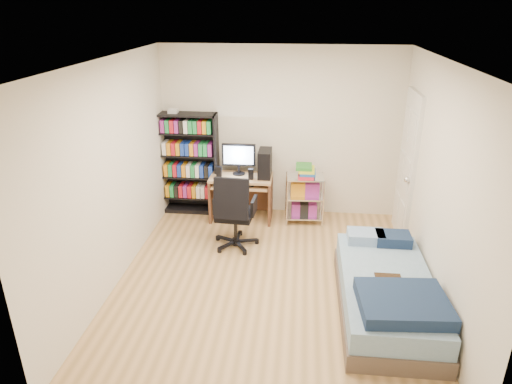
# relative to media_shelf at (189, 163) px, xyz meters

# --- Properties ---
(room) EXTENTS (3.58, 4.08, 2.58)m
(room) POSITION_rel_media_shelf_xyz_m (1.35, -1.84, 0.46)
(room) COLOR tan
(room) RESTS_ON ground
(media_shelf) EXTENTS (0.87, 0.29, 1.61)m
(media_shelf) POSITION_rel_media_shelf_xyz_m (0.00, 0.00, 0.00)
(media_shelf) COLOR black
(media_shelf) RESTS_ON room
(computer_desk) EXTENTS (0.90, 0.52, 1.14)m
(computer_desk) POSITION_rel_media_shelf_xyz_m (0.90, -0.15, -0.18)
(computer_desk) COLOR tan
(computer_desk) RESTS_ON room
(office_chair) EXTENTS (0.66, 0.66, 1.03)m
(office_chair) POSITION_rel_media_shelf_xyz_m (0.84, -1.06, -0.46)
(office_chair) COLOR black
(office_chair) RESTS_ON room
(wire_cart) EXTENTS (0.57, 0.42, 0.88)m
(wire_cart) POSITION_rel_media_shelf_xyz_m (1.75, -0.20, -0.22)
(wire_cart) COLOR silver
(wire_cart) RESTS_ON room
(bed) EXTENTS (0.94, 1.89, 0.54)m
(bed) POSITION_rel_media_shelf_xyz_m (2.61, -2.28, -0.56)
(bed) COLOR brown
(bed) RESTS_ON room
(door) EXTENTS (0.12, 0.80, 2.00)m
(door) POSITION_rel_media_shelf_xyz_m (3.08, -0.49, 0.21)
(door) COLOR silver
(door) RESTS_ON room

